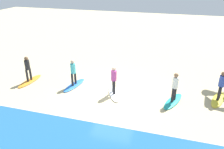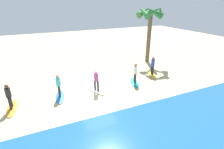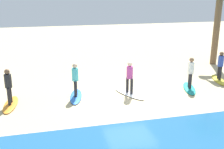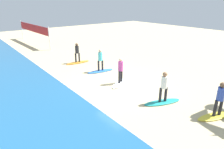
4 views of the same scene
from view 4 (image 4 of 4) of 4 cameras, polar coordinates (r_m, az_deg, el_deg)
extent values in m
plane|color=#CCB789|center=(12.94, 2.37, -2.62)|extent=(60.00, 60.00, 0.00)
ellipsoid|color=yellow|center=(10.59, 27.73, -10.47)|extent=(1.18, 2.17, 0.09)
cylinder|color=#232328|center=(10.28, 27.51, -8.59)|extent=(0.14, 0.14, 0.78)
cylinder|color=#232328|center=(10.51, 28.72, -8.20)|extent=(0.14, 0.14, 0.78)
cylinder|color=#334CAD|center=(10.10, 28.78, -4.89)|extent=(0.32, 0.32, 0.62)
sphere|color=brown|center=(9.94, 29.20, -2.64)|extent=(0.24, 0.24, 0.24)
ellipsoid|color=teal|center=(10.90, 14.23, -7.67)|extent=(1.25, 2.16, 0.09)
cylinder|color=#232328|center=(10.63, 13.70, -5.75)|extent=(0.14, 0.14, 0.78)
cylinder|color=#232328|center=(10.79, 15.16, -5.48)|extent=(0.14, 0.14, 0.78)
cylinder|color=white|center=(10.43, 14.77, -2.16)|extent=(0.32, 0.32, 0.62)
sphere|color=#9E704C|center=(10.28, 14.98, 0.06)|extent=(0.24, 0.24, 0.24)
ellipsoid|color=white|center=(12.97, 2.42, -2.35)|extent=(1.38, 2.14, 0.09)
cylinder|color=#232328|center=(12.67, 2.14, -0.79)|extent=(0.14, 0.14, 0.78)
cylinder|color=#232328|center=(12.94, 2.75, -0.33)|extent=(0.14, 0.14, 0.78)
cylinder|color=#B74293|center=(12.57, 2.49, 2.42)|extent=(0.32, 0.32, 0.62)
sphere|color=beige|center=(12.44, 2.52, 4.31)|extent=(0.24, 0.24, 0.24)
ellipsoid|color=blue|center=(15.11, -3.29, 1.02)|extent=(0.91, 2.17, 0.09)
cylinder|color=#232328|center=(14.91, -3.88, 2.50)|extent=(0.14, 0.14, 0.78)
cylinder|color=#232328|center=(15.04, -2.77, 2.68)|extent=(0.14, 0.14, 0.78)
cylinder|color=#4CC6D1|center=(14.77, -3.37, 5.17)|extent=(0.32, 0.32, 0.62)
sphere|color=beige|center=(14.67, -3.41, 6.79)|extent=(0.24, 0.24, 0.24)
ellipsoid|color=orange|center=(17.44, -9.79, 3.43)|extent=(0.74, 2.14, 0.09)
cylinder|color=#232328|center=(17.26, -10.36, 4.72)|extent=(0.14, 0.14, 0.78)
cylinder|color=#232328|center=(17.38, -9.39, 4.89)|extent=(0.14, 0.14, 0.78)
cylinder|color=#262628|center=(17.15, -10.02, 7.06)|extent=(0.32, 0.32, 0.62)
sphere|color=brown|center=(17.06, -10.10, 8.46)|extent=(0.24, 0.24, 0.24)
cylinder|color=silver|center=(22.60, -17.54, 9.82)|extent=(0.10, 0.10, 2.50)
cylinder|color=silver|center=(31.00, -24.43, 11.63)|extent=(0.10, 0.10, 2.50)
cube|color=red|center=(26.66, -21.70, 12.26)|extent=(8.99, 0.42, 0.90)
camera|label=1|loc=(6.94, -73.26, 18.54)|focal=36.20mm
camera|label=2|loc=(13.42, -56.42, 17.23)|focal=28.19mm
camera|label=3|loc=(13.93, -59.60, 10.51)|focal=44.42mm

